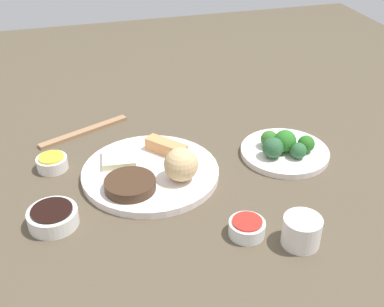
{
  "coord_description": "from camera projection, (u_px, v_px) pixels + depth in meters",
  "views": [
    {
      "loc": [
        -0.86,
        0.15,
        0.62
      ],
      "look_at": [
        -0.01,
        -0.09,
        0.06
      ],
      "focal_mm": 45.79,
      "sensor_mm": 36.0,
      "label": 1
    }
  ],
  "objects": [
    {
      "name": "soy_sauce_bowl_liquid",
      "position": [
        52.0,
        210.0,
        0.9
      ],
      "size": [
        0.08,
        0.08,
        0.0
      ],
      "primitive_type": "cylinder",
      "color": "black",
      "rests_on": "soy_sauce_bowl"
    },
    {
      "name": "teacup",
      "position": [
        302.0,
        231.0,
        0.86
      ],
      "size": [
        0.07,
        0.07,
        0.05
      ],
      "primitive_type": "cylinder",
      "color": "white",
      "rests_on": "tabletop"
    },
    {
      "name": "broccoli_floret_2",
      "position": [
        306.0,
        144.0,
        1.1
      ],
      "size": [
        0.04,
        0.04,
        0.04
      ],
      "primitive_type": "sphere",
      "color": "#286920",
      "rests_on": "broccoli_plate"
    },
    {
      "name": "main_plate",
      "position": [
        150.0,
        173.0,
        1.05
      ],
      "size": [
        0.29,
        0.29,
        0.02
      ],
      "primitive_type": "cylinder",
      "color": "white",
      "rests_on": "tabletop"
    },
    {
      "name": "soy_sauce_bowl",
      "position": [
        53.0,
        218.0,
        0.91
      ],
      "size": [
        0.09,
        0.09,
        0.03
      ],
      "primitive_type": "cylinder",
      "color": "white",
      "rests_on": "tabletop"
    },
    {
      "name": "crab_rangoon_wonton",
      "position": [
        119.0,
        158.0,
        1.07
      ],
      "size": [
        0.08,
        0.08,
        0.02
      ],
      "primitive_type": "cube",
      "rotation": [
        0.0,
        0.0,
        -0.12
      ],
      "color": "beige",
      "rests_on": "main_plate"
    },
    {
      "name": "broccoli_floret_5",
      "position": [
        273.0,
        148.0,
        1.08
      ],
      "size": [
        0.05,
        0.05,
        0.05
      ],
      "primitive_type": "sphere",
      "color": "#2C5E37",
      "rests_on": "broccoli_plate"
    },
    {
      "name": "broccoli_plate",
      "position": [
        285.0,
        152.0,
        1.12
      ],
      "size": [
        0.2,
        0.2,
        0.01
      ],
      "primitive_type": "cylinder",
      "color": "white",
      "rests_on": "tabletop"
    },
    {
      "name": "sauce_ramekin_sweet_and_sour",
      "position": [
        247.0,
        228.0,
        0.89
      ],
      "size": [
        0.07,
        0.07,
        0.03
      ],
      "primitive_type": "cylinder",
      "color": "white",
      "rests_on": "tabletop"
    },
    {
      "name": "sauce_ramekin_hot_mustard",
      "position": [
        52.0,
        163.0,
        1.07
      ],
      "size": [
        0.07,
        0.07,
        0.03
      ],
      "primitive_type": "cylinder",
      "color": "white",
      "rests_on": "tabletop"
    },
    {
      "name": "broccoli_floret_0",
      "position": [
        285.0,
        141.0,
        1.1
      ],
      "size": [
        0.05,
        0.05,
        0.05
      ],
      "primitive_type": "sphere",
      "color": "#2A7424",
      "rests_on": "broccoli_plate"
    },
    {
      "name": "spring_roll",
      "position": [
        166.0,
        147.0,
        1.09
      ],
      "size": [
        0.09,
        0.09,
        0.03
      ],
      "primitive_type": "cube",
      "rotation": [
        0.0,
        0.0,
        0.71
      ],
      "color": "tan",
      "rests_on": "main_plate"
    },
    {
      "name": "sauce_ramekin_hot_mustard_liquid",
      "position": [
        51.0,
        157.0,
        1.06
      ],
      "size": [
        0.05,
        0.05,
        0.0
      ],
      "primitive_type": "cylinder",
      "color": "gold",
      "rests_on": "sauce_ramekin_hot_mustard"
    },
    {
      "name": "stir_fry_heap",
      "position": [
        130.0,
        185.0,
        0.98
      ],
      "size": [
        0.1,
        0.1,
        0.02
      ],
      "primitive_type": "cylinder",
      "color": "#3F291A",
      "rests_on": "main_plate"
    },
    {
      "name": "broccoli_floret_3",
      "position": [
        269.0,
        139.0,
        1.12
      ],
      "size": [
        0.04,
        0.04,
        0.04
      ],
      "primitive_type": "sphere",
      "color": "#327026",
      "rests_on": "broccoli_plate"
    },
    {
      "name": "tabletop",
      "position": [
        150.0,
        178.0,
        1.06
      ],
      "size": [
        2.2,
        2.2,
        0.02
      ],
      "primitive_type": "cube",
      "color": "brown",
      "rests_on": "ground"
    },
    {
      "name": "rice_scoop",
      "position": [
        181.0,
        165.0,
        0.99
      ],
      "size": [
        0.07,
        0.07,
        0.07
      ],
      "primitive_type": "sphere",
      "color": "#D3B27C",
      "rests_on": "main_plate"
    },
    {
      "name": "chopsticks_pair",
      "position": [
        84.0,
        131.0,
        1.21
      ],
      "size": [
        0.11,
        0.22,
        0.01
      ],
      "primitive_type": "cube",
      "rotation": [
        0.0,
        0.0,
        1.98
      ],
      "color": "#A17651",
      "rests_on": "tabletop"
    },
    {
      "name": "sauce_ramekin_sweet_and_sour_liquid",
      "position": [
        247.0,
        222.0,
        0.88
      ],
      "size": [
        0.05,
        0.05,
        0.0
      ],
      "primitive_type": "cylinder",
      "color": "red",
      "rests_on": "sauce_ramekin_sweet_and_sour"
    },
    {
      "name": "broccoli_floret_1",
      "position": [
        298.0,
        151.0,
        1.08
      ],
      "size": [
        0.04,
        0.04,
        0.04
      ],
      "primitive_type": "sphere",
      "color": "#2C6236",
      "rests_on": "broccoli_plate"
    }
  ]
}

